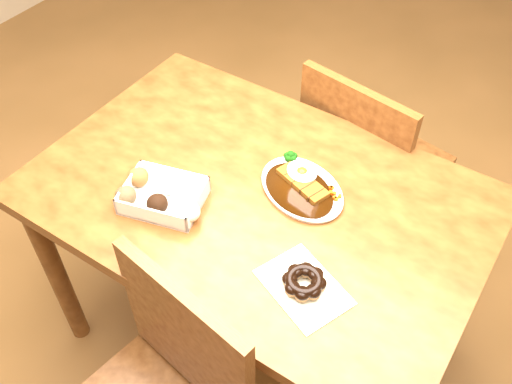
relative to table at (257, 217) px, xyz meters
The scene contains 6 objects.
ground 0.65m from the table, ahead, with size 6.00×6.00×0.00m, color brown.
table is the anchor object (origin of this frame).
chair_far 0.57m from the table, 79.23° to the left, with size 0.48×0.48×0.87m.
katsu_curry_plate 0.16m from the table, 39.73° to the left, with size 0.31×0.27×0.05m.
donut_box 0.28m from the table, 138.51° to the right, with size 0.25×0.20×0.06m.
pon_de_ring 0.34m from the table, 36.98° to the right, with size 0.25×0.21×0.04m.
Camera 1 is at (0.57, -0.87, 1.86)m, focal length 40.00 mm.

